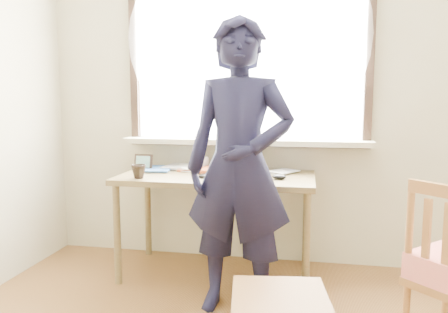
% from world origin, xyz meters
% --- Properties ---
extents(desk, '(1.34, 0.67, 0.72)m').
position_xyz_m(desk, '(-0.36, 1.63, 0.65)').
color(desk, brown).
rests_on(desk, ground).
extents(laptop, '(0.41, 0.36, 0.24)m').
position_xyz_m(laptop, '(-0.23, 1.60, 0.78)').
color(laptop, black).
rests_on(laptop, desk).
extents(mug_white, '(0.17, 0.17, 0.10)m').
position_xyz_m(mug_white, '(-0.52, 1.84, 0.77)').
color(mug_white, white).
rests_on(mug_white, desk).
extents(mug_dark, '(0.12, 0.12, 0.09)m').
position_xyz_m(mug_dark, '(-0.84, 1.40, 0.77)').
color(mug_dark, black).
rests_on(mug_dark, desk).
extents(mouse, '(0.09, 0.06, 0.04)m').
position_xyz_m(mouse, '(0.09, 1.53, 0.74)').
color(mouse, black).
rests_on(mouse, desk).
extents(desk_clutter, '(0.83, 0.35, 0.04)m').
position_xyz_m(desk_clutter, '(-0.67, 1.80, 0.74)').
color(desk_clutter, white).
rests_on(desk_clutter, desk).
extents(book_a, '(0.21, 0.28, 0.02)m').
position_xyz_m(book_a, '(-0.80, 1.87, 0.73)').
color(book_a, white).
rests_on(book_a, desk).
extents(book_b, '(0.25, 0.27, 0.02)m').
position_xyz_m(book_b, '(0.02, 1.84, 0.73)').
color(book_b, white).
rests_on(book_b, desk).
extents(picture_frame, '(0.14, 0.02, 0.11)m').
position_xyz_m(picture_frame, '(-0.93, 1.73, 0.78)').
color(picture_frame, black).
rests_on(picture_frame, desk).
extents(work_chair, '(0.46, 0.44, 0.42)m').
position_xyz_m(work_chair, '(0.16, 0.47, 0.35)').
color(work_chair, '#956130').
rests_on(work_chair, ground).
extents(person, '(0.65, 0.45, 1.71)m').
position_xyz_m(person, '(-0.12, 1.14, 0.85)').
color(person, black).
rests_on(person, ground).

